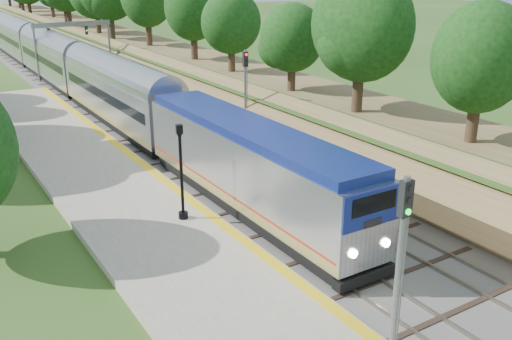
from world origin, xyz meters
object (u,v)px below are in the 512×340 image
signal_gantry (72,35)px  train (34,51)px  lamppost_far (182,178)px  signal_platform (400,256)px  signal_farside (245,86)px

signal_gantry → train: 9.40m
train → lamppost_far: lamppost_far is taller
signal_platform → signal_farside: signal_platform is taller
signal_gantry → lamppost_far: (-6.09, -40.85, -2.33)m
signal_gantry → lamppost_far: 41.36m
signal_gantry → train: (-2.47, 8.70, -2.57)m
lamppost_far → signal_gantry: bearing=81.5°
lamppost_far → signal_platform: size_ratio=0.75×
lamppost_far → signal_farside: bearing=46.8°
signal_platform → signal_farside: (9.10, 23.76, -0.20)m
signal_gantry → train: size_ratio=0.07×
signal_gantry → signal_platform: size_ratio=1.34×
signal_gantry → signal_farside: size_ratio=1.31×
signal_platform → signal_farside: bearing=69.0°
signal_gantry → signal_platform: bearing=-95.7°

